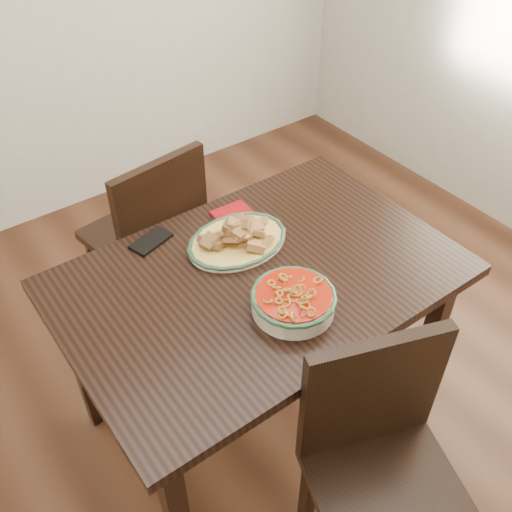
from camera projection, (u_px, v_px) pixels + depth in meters
floor at (273, 388)px, 2.42m from camera, size 3.50×3.50×0.00m
dining_table at (260, 293)px, 1.91m from camera, size 1.28×0.85×0.75m
chair_far at (151, 232)px, 2.41m from camera, size 0.47×0.47×0.89m
chair_near at (380, 457)px, 1.64m from camera, size 0.54×0.54×0.89m
fish_plate at (237, 233)px, 1.94m from camera, size 0.36×0.28×0.11m
noodle_bowl at (293, 299)px, 1.71m from camera, size 0.26×0.26×0.08m
smartphone at (151, 241)px, 1.97m from camera, size 0.16×0.12×0.01m
napkin at (233, 214)px, 2.08m from camera, size 0.14×0.12×0.01m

